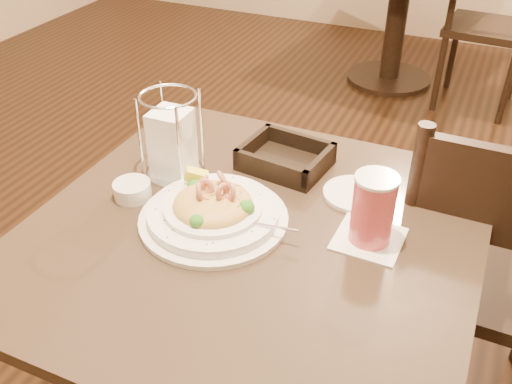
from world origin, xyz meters
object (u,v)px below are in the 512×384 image
at_px(napkin_caddy, 172,141).
at_px(butter_ramekin, 132,190).
at_px(dining_chair_near, 481,271).
at_px(drink_glass, 373,210).
at_px(dining_chair_far, 488,22).
at_px(bread_basket, 285,159).
at_px(pasta_bowl, 213,210).
at_px(side_plate, 355,194).
at_px(main_table, 252,309).

bearing_deg(napkin_caddy, butter_ramekin, -107.49).
relative_size(dining_chair_near, drink_glass, 6.26).
bearing_deg(dining_chair_far, bread_basket, 85.62).
relative_size(dining_chair_far, butter_ramekin, 11.22).
xyz_separation_m(dining_chair_near, drink_glass, (-0.24, -0.29, 0.32)).
relative_size(dining_chair_near, butter_ramekin, 11.22).
bearing_deg(dining_chair_far, pasta_bowl, 85.21).
height_order(bread_basket, side_plate, bread_basket).
distance_m(dining_chair_far, pasta_bowl, 2.45).
height_order(dining_chair_near, drink_glass, dining_chair_near).
xyz_separation_m(pasta_bowl, drink_glass, (0.31, 0.07, 0.05)).
relative_size(napkin_caddy, side_plate, 1.45).
xyz_separation_m(pasta_bowl, bread_basket, (0.06, 0.26, -0.01)).
relative_size(pasta_bowl, napkin_caddy, 1.68).
height_order(dining_chair_far, drink_glass, dining_chair_far).
bearing_deg(butter_ramekin, main_table, 0.29).
bearing_deg(pasta_bowl, dining_chair_near, 33.64).
xyz_separation_m(dining_chair_near, pasta_bowl, (-0.55, -0.36, 0.27)).
bearing_deg(main_table, napkin_caddy, 155.10).
distance_m(main_table, bread_basket, 0.36).
relative_size(pasta_bowl, butter_ramekin, 4.18).
bearing_deg(side_plate, dining_chair_far, 86.64).
relative_size(main_table, dining_chair_near, 0.97).
distance_m(dining_chair_near, drink_glass, 0.49).
distance_m(bread_basket, napkin_caddy, 0.27).
distance_m(pasta_bowl, drink_glass, 0.32).
bearing_deg(napkin_caddy, main_table, -24.90).
bearing_deg(drink_glass, dining_chair_far, 88.51).
relative_size(main_table, dining_chair_far, 0.97).
bearing_deg(dining_chair_far, side_plate, 90.64).
relative_size(pasta_bowl, drink_glass, 2.33).
distance_m(dining_chair_near, butter_ramekin, 0.87).
bearing_deg(butter_ramekin, pasta_bowl, -1.55).
xyz_separation_m(main_table, drink_glass, (0.23, 0.07, 0.31)).
bearing_deg(drink_glass, dining_chair_near, 51.06).
relative_size(dining_chair_far, drink_glass, 6.26).
bearing_deg(side_plate, drink_glass, -63.75).
bearing_deg(pasta_bowl, bread_basket, 77.93).
bearing_deg(main_table, dining_chair_far, 83.17).
xyz_separation_m(dining_chair_near, side_plate, (-0.30, -0.15, 0.25)).
relative_size(bread_basket, side_plate, 1.50).
height_order(dining_chair_far, bread_basket, dining_chair_far).
bearing_deg(dining_chair_far, napkin_caddy, 80.72).
bearing_deg(side_plate, bread_basket, 164.57).
bearing_deg(pasta_bowl, side_plate, 40.87).
xyz_separation_m(dining_chair_far, pasta_bowl, (-0.37, -2.41, 0.27)).
xyz_separation_m(bread_basket, napkin_caddy, (-0.22, -0.14, 0.07)).
bearing_deg(drink_glass, main_table, -164.02).
xyz_separation_m(main_table, dining_chair_near, (0.46, 0.36, -0.01)).
bearing_deg(napkin_caddy, side_plate, 11.95).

